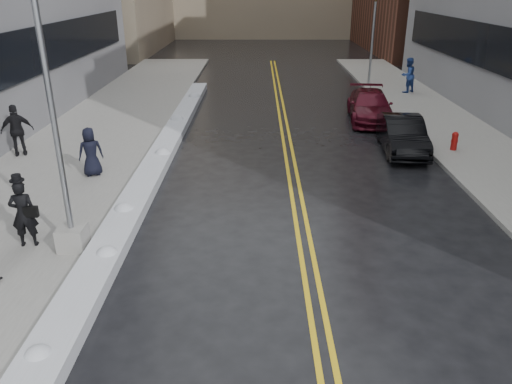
{
  "coord_description": "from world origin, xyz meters",
  "views": [
    {
      "loc": [
        1.28,
        -8.86,
        6.29
      ],
      "look_at": [
        1.22,
        2.93,
        1.3
      ],
      "focal_mm": 35.0,
      "sensor_mm": 36.0,
      "label": 1
    }
  ],
  "objects_px": {
    "pedestrian_fedora": "(23,214)",
    "pedestrian_east": "(408,75)",
    "pedestrian_d": "(17,130)",
    "fire_hydrant": "(455,140)",
    "car_black": "(402,135)",
    "car_maroon": "(370,106)",
    "pedestrian_c": "(91,152)",
    "lamppost": "(60,158)",
    "traffic_signal": "(373,31)"
  },
  "relations": [
    {
      "from": "lamppost",
      "to": "car_black",
      "type": "height_order",
      "value": "lamppost"
    },
    {
      "from": "pedestrian_fedora",
      "to": "fire_hydrant",
      "type": "bearing_deg",
      "value": -159.88
    },
    {
      "from": "traffic_signal",
      "to": "pedestrian_east",
      "type": "xyz_separation_m",
      "value": [
        1.66,
        -2.88,
        -2.24
      ]
    },
    {
      "from": "lamppost",
      "to": "pedestrian_c",
      "type": "xyz_separation_m",
      "value": [
        -1.09,
        5.15,
        -1.55
      ]
    },
    {
      "from": "pedestrian_fedora",
      "to": "pedestrian_c",
      "type": "height_order",
      "value": "pedestrian_fedora"
    },
    {
      "from": "traffic_signal",
      "to": "car_maroon",
      "type": "bearing_deg",
      "value": -101.34
    },
    {
      "from": "fire_hydrant",
      "to": "pedestrian_c",
      "type": "height_order",
      "value": "pedestrian_c"
    },
    {
      "from": "fire_hydrant",
      "to": "car_black",
      "type": "distance_m",
      "value": 2.03
    },
    {
      "from": "traffic_signal",
      "to": "fire_hydrant",
      "type": "bearing_deg",
      "value": -87.95
    },
    {
      "from": "fire_hydrant",
      "to": "traffic_signal",
      "type": "xyz_separation_m",
      "value": [
        -0.5,
        14.0,
        2.85
      ]
    },
    {
      "from": "fire_hydrant",
      "to": "car_maroon",
      "type": "bearing_deg",
      "value": 114.24
    },
    {
      "from": "car_black",
      "to": "car_maroon",
      "type": "bearing_deg",
      "value": 97.71
    },
    {
      "from": "pedestrian_d",
      "to": "pedestrian_east",
      "type": "xyz_separation_m",
      "value": [
        17.94,
        11.87,
        0.03
      ]
    },
    {
      "from": "car_black",
      "to": "pedestrian_d",
      "type": "bearing_deg",
      "value": -171.79
    },
    {
      "from": "lamppost",
      "to": "fire_hydrant",
      "type": "distance_m",
      "value": 14.81
    },
    {
      "from": "lamppost",
      "to": "pedestrian_east",
      "type": "xyz_separation_m",
      "value": [
        13.46,
        19.12,
        -1.37
      ]
    },
    {
      "from": "pedestrian_fedora",
      "to": "pedestrian_d",
      "type": "relative_size",
      "value": 0.89
    },
    {
      "from": "pedestrian_east",
      "to": "pedestrian_fedora",
      "type": "bearing_deg",
      "value": 19.37
    },
    {
      "from": "traffic_signal",
      "to": "car_maroon",
      "type": "xyz_separation_m",
      "value": [
        -1.79,
        -8.92,
        -2.7
      ]
    },
    {
      "from": "pedestrian_d",
      "to": "car_black",
      "type": "bearing_deg",
      "value": 159.71
    },
    {
      "from": "fire_hydrant",
      "to": "pedestrian_east",
      "type": "xyz_separation_m",
      "value": [
        1.16,
        11.12,
        0.62
      ]
    },
    {
      "from": "traffic_signal",
      "to": "pedestrian_fedora",
      "type": "bearing_deg",
      "value": -120.81
    },
    {
      "from": "pedestrian_c",
      "to": "pedestrian_east",
      "type": "height_order",
      "value": "pedestrian_east"
    },
    {
      "from": "lamppost",
      "to": "car_black",
      "type": "relative_size",
      "value": 1.79
    },
    {
      "from": "lamppost",
      "to": "car_black",
      "type": "bearing_deg",
      "value": 38.6
    },
    {
      "from": "pedestrian_c",
      "to": "pedestrian_d",
      "type": "relative_size",
      "value": 0.85
    },
    {
      "from": "fire_hydrant",
      "to": "pedestrian_d",
      "type": "bearing_deg",
      "value": -177.42
    },
    {
      "from": "lamppost",
      "to": "car_black",
      "type": "distance_m",
      "value": 13.29
    },
    {
      "from": "lamppost",
      "to": "pedestrian_fedora",
      "type": "relative_size",
      "value": 4.39
    },
    {
      "from": "traffic_signal",
      "to": "pedestrian_d",
      "type": "height_order",
      "value": "traffic_signal"
    },
    {
      "from": "pedestrian_fedora",
      "to": "pedestrian_east",
      "type": "distance_m",
      "value": 23.94
    },
    {
      "from": "traffic_signal",
      "to": "car_maroon",
      "type": "relative_size",
      "value": 1.23
    },
    {
      "from": "traffic_signal",
      "to": "pedestrian_east",
      "type": "height_order",
      "value": "traffic_signal"
    },
    {
      "from": "traffic_signal",
      "to": "pedestrian_fedora",
      "type": "height_order",
      "value": "traffic_signal"
    },
    {
      "from": "fire_hydrant",
      "to": "traffic_signal",
      "type": "height_order",
      "value": "traffic_signal"
    },
    {
      "from": "pedestrian_fedora",
      "to": "pedestrian_d",
      "type": "xyz_separation_m",
      "value": [
        -3.28,
        7.05,
        0.11
      ]
    },
    {
      "from": "traffic_signal",
      "to": "pedestrian_east",
      "type": "distance_m",
      "value": 4.01
    },
    {
      "from": "lamppost",
      "to": "pedestrian_c",
      "type": "relative_size",
      "value": 4.57
    },
    {
      "from": "pedestrian_d",
      "to": "pedestrian_fedora",
      "type": "bearing_deg",
      "value": 90.92
    },
    {
      "from": "pedestrian_fedora",
      "to": "pedestrian_d",
      "type": "bearing_deg",
      "value": -74.93
    },
    {
      "from": "pedestrian_east",
      "to": "car_maroon",
      "type": "relative_size",
      "value": 0.42
    },
    {
      "from": "pedestrian_fedora",
      "to": "pedestrian_c",
      "type": "xyz_separation_m",
      "value": [
        0.11,
        4.95,
        -0.04
      ]
    },
    {
      "from": "fire_hydrant",
      "to": "car_maroon",
      "type": "height_order",
      "value": "car_maroon"
    },
    {
      "from": "lamppost",
      "to": "pedestrian_east",
      "type": "height_order",
      "value": "lamppost"
    },
    {
      "from": "pedestrian_fedora",
      "to": "pedestrian_east",
      "type": "height_order",
      "value": "pedestrian_east"
    },
    {
      "from": "pedestrian_east",
      "to": "traffic_signal",
      "type": "bearing_deg",
      "value": -92.94
    },
    {
      "from": "car_black",
      "to": "car_maroon",
      "type": "xyz_separation_m",
      "value": [
        -0.28,
        4.87,
        0.0
      ]
    },
    {
      "from": "pedestrian_fedora",
      "to": "pedestrian_east",
      "type": "relative_size",
      "value": 0.86
    },
    {
      "from": "pedestrian_east",
      "to": "car_black",
      "type": "bearing_deg",
      "value": 40.94
    },
    {
      "from": "lamppost",
      "to": "car_black",
      "type": "xyz_separation_m",
      "value": [
        10.29,
        8.21,
        -1.83
      ]
    }
  ]
}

